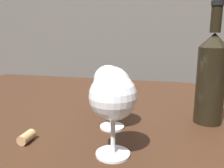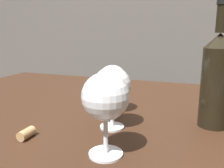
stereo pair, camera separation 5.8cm
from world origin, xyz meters
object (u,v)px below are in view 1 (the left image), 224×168
(cork, at_px, (27,137))
(wine_glass_pinot, at_px, (108,80))
(wine_glass_port, at_px, (112,87))
(wine_glass_amber, at_px, (113,98))
(wine_bottle, at_px, (211,77))

(cork, bearing_deg, wine_glass_pinot, 61.97)
(wine_glass_port, xyz_separation_m, cork, (-0.16, -0.12, -0.09))
(wine_glass_port, relative_size, wine_glass_pinot, 1.10)
(wine_glass_port, distance_m, cork, 0.22)
(wine_glass_amber, height_order, wine_glass_pinot, wine_glass_amber)
(wine_glass_amber, distance_m, wine_glass_port, 0.14)
(wine_bottle, height_order, cork, wine_bottle)
(wine_glass_amber, height_order, wine_bottle, wine_bottle)
(wine_glass_pinot, bearing_deg, cork, -118.03)
(wine_glass_pinot, bearing_deg, wine_bottle, -3.01)
(wine_bottle, bearing_deg, wine_glass_amber, -131.57)
(wine_glass_port, distance_m, wine_bottle, 0.25)
(wine_glass_amber, distance_m, cork, 0.22)
(wine_glass_amber, xyz_separation_m, wine_glass_pinot, (-0.07, 0.24, -0.02))
(wine_glass_pinot, height_order, wine_bottle, wine_bottle)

